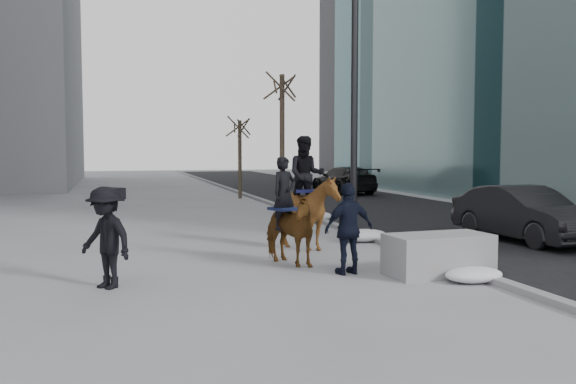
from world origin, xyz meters
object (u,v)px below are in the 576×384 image
object	(u,v)px
car_near	(524,214)
mounted_right	(307,204)
planter	(438,255)
mounted_left	(286,225)

from	to	relation	value
car_near	mounted_right	xyz separation A→B (m)	(-5.83, 0.28, 0.37)
planter	mounted_left	world-z (taller)	mounted_left
planter	mounted_left	xyz separation A→B (m)	(-2.51, 1.81, 0.44)
planter	mounted_left	size ratio (longest dim) A/B	0.87
car_near	mounted_right	world-z (taller)	mounted_right
planter	mounted_left	distance (m)	3.12
mounted_left	mounted_right	bearing A→B (deg)	59.23
car_near	mounted_left	bearing A→B (deg)	-171.28
mounted_left	planter	bearing A→B (deg)	-35.84
car_near	mounted_right	distance (m)	5.85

